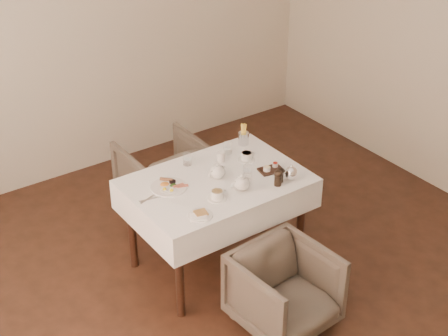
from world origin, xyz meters
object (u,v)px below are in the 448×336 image
armchair_far (164,176)px  breakfast_plate (169,186)px  teapot_centre (217,171)px  table (216,193)px  armchair_near (285,290)px

armchair_far → breakfast_plate: size_ratio=2.63×
breakfast_plate → teapot_centre: teapot_centre is taller
breakfast_plate → teapot_centre: size_ratio=1.63×
armchair_far → breakfast_plate: 1.01m
table → breakfast_plate: bearing=161.9°
breakfast_plate → armchair_near: bearing=-87.1°
table → armchair_far: size_ratio=1.86×
armchair_far → table: bearing=85.6°
teapot_centre → armchair_far: bearing=76.9°
armchair_far → breakfast_plate: bearing=63.3°
breakfast_plate → teapot_centre: 0.37m
armchair_near → breakfast_plate: breakfast_plate is taller
armchair_far → breakfast_plate: (-0.42, -0.81, 0.45)m
armchair_near → table: bearing=85.7°
armchair_near → teapot_centre: teapot_centre is taller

